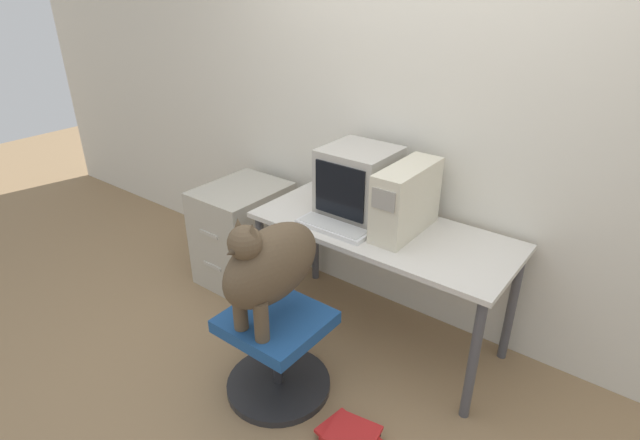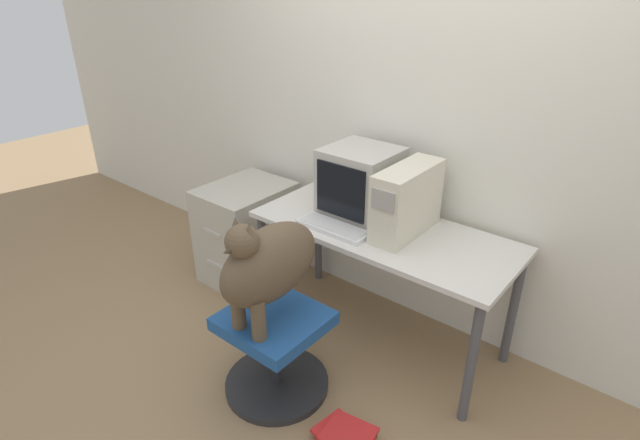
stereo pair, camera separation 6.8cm
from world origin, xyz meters
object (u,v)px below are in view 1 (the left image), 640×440
at_px(filing_cabinet, 244,233).
at_px(book_stack_floor, 351,437).
at_px(keyboard, 333,227).
at_px(office_chair, 277,350).
at_px(crt_monitor, 359,181).
at_px(dog, 270,265).
at_px(pc_tower, 406,200).

relative_size(filing_cabinet, book_stack_floor, 2.36).
distance_m(keyboard, book_stack_floor, 1.07).
distance_m(office_chair, book_stack_floor, 0.56).
height_order(crt_monitor, keyboard, crt_monitor).
bearing_deg(dog, crt_monitor, 93.49).
distance_m(crt_monitor, keyboard, 0.34).
xyz_separation_m(crt_monitor, book_stack_floor, (0.57, -0.87, -0.90)).
height_order(crt_monitor, pc_tower, crt_monitor).
height_order(keyboard, dog, dog).
bearing_deg(keyboard, dog, -87.16).
relative_size(keyboard, office_chair, 0.76).
bearing_deg(crt_monitor, pc_tower, -9.46).
xyz_separation_m(office_chair, filing_cabinet, (-0.94, 0.69, 0.10)).
bearing_deg(keyboard, book_stack_floor, -46.97).
bearing_deg(office_chair, crt_monitor, 93.59).
height_order(dog, filing_cabinet, dog).
bearing_deg(filing_cabinet, pc_tower, 2.45).
xyz_separation_m(dog, filing_cabinet, (-0.94, 0.72, -0.44)).
bearing_deg(dog, book_stack_floor, -4.35).
xyz_separation_m(office_chair, book_stack_floor, (0.52, -0.06, -0.21)).
height_order(pc_tower, book_stack_floor, pc_tower).
xyz_separation_m(office_chair, dog, (0.00, -0.02, 0.54)).
relative_size(keyboard, book_stack_floor, 1.43).
xyz_separation_m(keyboard, book_stack_floor, (0.54, -0.58, -0.72)).
distance_m(pc_tower, book_stack_floor, 1.23).
xyz_separation_m(crt_monitor, dog, (0.05, -0.83, -0.15)).
distance_m(keyboard, filing_cabinet, 1.02).
xyz_separation_m(pc_tower, keyboard, (-0.32, -0.23, -0.18)).
bearing_deg(crt_monitor, filing_cabinet, -172.95).
distance_m(dog, book_stack_floor, 0.91).
xyz_separation_m(keyboard, filing_cabinet, (-0.92, 0.17, -0.41)).
height_order(office_chair, book_stack_floor, office_chair).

